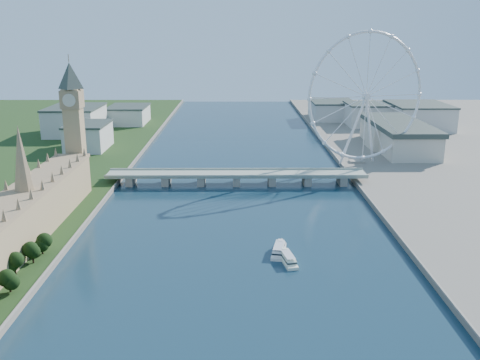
{
  "coord_description": "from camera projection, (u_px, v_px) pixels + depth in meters",
  "views": [
    {
      "loc": [
        0.06,
        -139.59,
        125.1
      ],
      "look_at": [
        2.36,
        210.0,
        28.29
      ],
      "focal_mm": 40.0,
      "sensor_mm": 36.0,
      "label": 1
    }
  ],
  "objects": [
    {
      "name": "london_eye",
      "position": [
        366.0,
        97.0,
        492.84
      ],
      "size": [
        113.6,
        39.12,
        124.3
      ],
      "color": "silver",
      "rests_on": "ground"
    },
    {
      "name": "county_hall",
      "position": [
        396.0,
        151.0,
        583.41
      ],
      "size": [
        54.0,
        144.0,
        35.0
      ],
      "primitive_type": null,
      "color": "beige",
      "rests_on": "ground"
    },
    {
      "name": "tour_boat_near",
      "position": [
        288.0,
        262.0,
        301.14
      ],
      "size": [
        11.28,
        26.79,
        5.71
      ],
      "primitive_type": null,
      "rotation": [
        0.0,
        0.0,
        0.19
      ],
      "color": "white",
      "rests_on": "ground"
    },
    {
      "name": "big_ben",
      "position": [
        73.0,
        110.0,
        417.24
      ],
      "size": [
        20.02,
        20.02,
        110.0
      ],
      "color": "tan",
      "rests_on": "ground"
    },
    {
      "name": "westminster_bridge",
      "position": [
        237.0,
        176.0,
        455.25
      ],
      "size": [
        220.0,
        22.0,
        9.5
      ],
      "color": "gray",
      "rests_on": "ground"
    },
    {
      "name": "tour_boat_far",
      "position": [
        279.0,
        253.0,
        313.17
      ],
      "size": [
        12.0,
        27.47,
        5.86
      ],
      "primitive_type": null,
      "rotation": [
        0.0,
        0.0,
        -0.2
      ],
      "color": "silver",
      "rests_on": "ground"
    },
    {
      "name": "city_skyline",
      "position": [
        266.0,
        117.0,
        703.38
      ],
      "size": [
        505.0,
        280.0,
        32.0
      ],
      "color": "beige",
      "rests_on": "ground"
    },
    {
      "name": "parliament_range",
      "position": [
        27.0,
        213.0,
        325.99
      ],
      "size": [
        24.0,
        200.0,
        70.0
      ],
      "color": "tan",
      "rests_on": "ground"
    }
  ]
}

